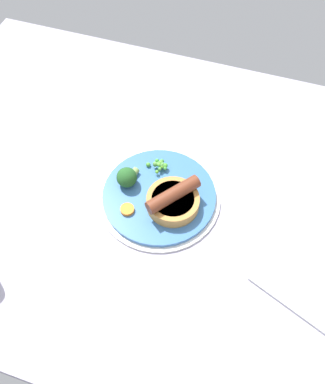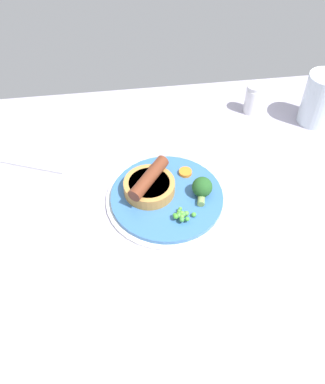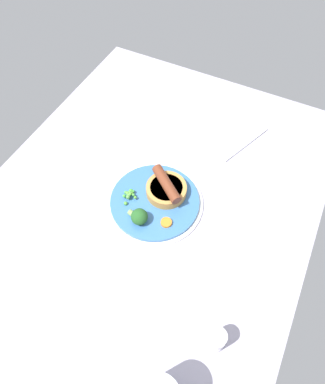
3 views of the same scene
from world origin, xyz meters
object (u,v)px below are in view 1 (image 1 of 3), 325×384
dinner_plate (159,196)px  pea_pile (159,165)px  carrot_slice_1 (127,209)px  broccoli_floret_near (127,177)px  fork (296,308)px  sausage_pudding (173,200)px

dinner_plate → pea_pile: (2.03, -6.02, 1.89)cm
carrot_slice_1 → broccoli_floret_near: bearing=-70.0°
dinner_plate → fork: size_ratio=1.33×
pea_pile → carrot_slice_1: (2.51, 11.38, -0.70)cm
pea_pile → broccoli_floret_near: bearing=49.0°
broccoli_floret_near → fork: (-35.31, 14.37, -3.01)cm
pea_pile → broccoli_floret_near: (4.69, 5.40, 0.86)cm
broccoli_floret_near → fork: 38.24cm
pea_pile → carrot_slice_1: bearing=77.6°
dinner_plate → fork: dinner_plate is taller
sausage_pudding → pea_pile: bearing=72.1°
dinner_plate → fork: (-28.59, 13.75, -0.27)cm
dinner_plate → fork: 31.73cm
carrot_slice_1 → fork: bearing=165.8°
dinner_plate → carrot_slice_1: (4.54, 5.36, 1.19)cm
dinner_plate → carrot_slice_1: size_ratio=9.09×
dinner_plate → sausage_pudding: bearing=154.1°
broccoli_floret_near → fork: size_ratio=0.30×
pea_pile → carrot_slice_1: pea_pile is taller
sausage_pudding → broccoli_floret_near: sausage_pudding is taller
dinner_plate → fork: bearing=154.3°
sausage_pudding → fork: bearing=-78.3°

